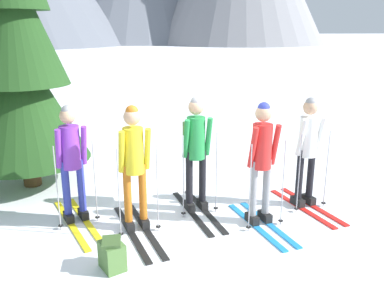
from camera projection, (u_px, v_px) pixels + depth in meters
ground_plane at (183, 218)px, 6.19m from camera, size 400.00×400.00×0.00m
skier_in_purple at (71, 157)px, 5.86m from camera, size 0.93×1.78×1.76m
skier_in_yellow at (134, 163)px, 5.58m from camera, size 0.72×1.79×1.81m
skier_in_green at (196, 147)px, 6.21m from camera, size 0.62×1.69×1.82m
skier_in_red at (262, 158)px, 5.77m from camera, size 0.64×1.58×1.81m
skier_in_white at (308, 147)px, 6.37m from camera, size 0.70×1.60×1.78m
pine_tree_mid at (18, 53)px, 6.85m from camera, size 2.16×2.16×5.21m
backpack_on_snow_front at (112, 255)px, 4.84m from camera, size 0.35×0.39×0.38m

